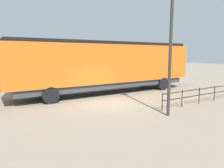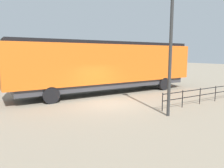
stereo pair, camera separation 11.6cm
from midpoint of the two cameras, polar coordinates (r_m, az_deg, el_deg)
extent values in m
plane|color=gray|center=(13.58, -1.20, -5.39)|extent=(120.00, 120.00, 0.00)
cube|color=orange|center=(17.09, -1.67, 5.69)|extent=(3.05, 15.64, 2.91)
cube|color=black|center=(21.03, 13.46, 4.73)|extent=(2.93, 2.96, 2.03)
cube|color=black|center=(17.10, -1.69, 10.96)|extent=(2.75, 15.01, 0.24)
cube|color=#38383D|center=(17.24, -1.65, 0.11)|extent=(2.75, 14.39, 0.45)
cylinder|color=black|center=(21.26, 8.16, 0.93)|extent=(0.30, 1.10, 1.10)
cylinder|color=black|center=(19.26, 13.44, 0.05)|extent=(0.30, 1.10, 1.10)
cylinder|color=black|center=(16.72, -19.10, -1.37)|extent=(0.30, 1.10, 1.10)
cylinder|color=black|center=(14.09, -16.57, -2.96)|extent=(0.30, 1.10, 1.10)
cylinder|color=#2D2D2D|center=(10.96, 15.29, 9.35)|extent=(0.16, 0.16, 6.92)
cube|color=black|center=(16.54, 27.45, -0.50)|extent=(0.04, 11.50, 0.04)
cube|color=black|center=(16.60, 27.37, -1.82)|extent=(0.04, 11.50, 0.04)
cylinder|color=black|center=(12.08, 13.20, -4.78)|extent=(0.05, 0.05, 1.04)
cylinder|color=black|center=(13.28, 18.22, -3.82)|extent=(0.05, 0.05, 1.04)
cylinder|color=black|center=(14.56, 22.38, -3.00)|extent=(0.05, 0.05, 1.04)
cylinder|color=black|center=(15.91, 25.84, -2.30)|extent=(0.05, 0.05, 1.04)
camera|label=1|loc=(0.06, -90.30, -0.04)|focal=33.69mm
camera|label=2|loc=(0.06, 89.70, 0.04)|focal=33.69mm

